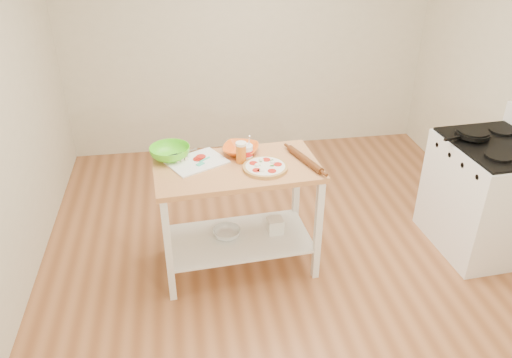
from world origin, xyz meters
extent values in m
cube|color=#A1633B|center=(0.00, 0.00, -0.01)|extent=(4.00, 4.50, 0.02)
cube|color=beige|center=(0.00, 2.26, 1.35)|extent=(4.00, 0.02, 2.70)
cube|color=tan|center=(-0.41, 0.05, 0.88)|extent=(1.23, 0.73, 0.04)
cube|color=white|center=(-0.41, 0.05, 0.25)|extent=(1.15, 0.66, 0.02)
cube|color=white|center=(-0.94, -0.26, 0.43)|extent=(0.05, 0.05, 0.86)
cube|color=white|center=(-0.98, 0.30, 0.43)|extent=(0.05, 0.05, 0.86)
cube|color=white|center=(0.16, -0.19, 0.43)|extent=(0.05, 0.05, 0.86)
cube|color=white|center=(0.12, 0.37, 0.43)|extent=(0.05, 0.05, 0.86)
cube|color=white|center=(1.63, 0.02, 0.46)|extent=(0.76, 0.88, 0.92)
cube|color=black|center=(1.63, 0.02, 0.93)|extent=(0.72, 0.83, 0.02)
cylinder|color=black|center=(1.48, 0.16, 0.98)|extent=(0.26, 0.26, 0.03)
cube|color=black|center=(1.28, 0.10, 0.98)|extent=(0.16, 0.07, 0.02)
cylinder|color=tan|center=(-0.21, -0.03, 0.91)|extent=(0.32, 0.32, 0.02)
cylinder|color=tan|center=(-0.21, -0.03, 0.92)|extent=(0.32, 0.32, 0.01)
cylinder|color=white|center=(-0.21, -0.03, 0.92)|extent=(0.28, 0.28, 0.01)
cylinder|color=red|center=(-0.12, -0.02, 0.93)|extent=(0.06, 0.06, 0.01)
cylinder|color=red|center=(-0.19, 0.06, 0.93)|extent=(0.06, 0.06, 0.01)
cylinder|color=red|center=(-0.29, 0.02, 0.93)|extent=(0.06, 0.06, 0.01)
cylinder|color=red|center=(-0.28, -0.08, 0.93)|extent=(0.06, 0.06, 0.01)
cylinder|color=red|center=(-0.18, -0.11, 0.93)|extent=(0.06, 0.06, 0.01)
sphere|color=white|center=(-0.15, 0.01, 0.93)|extent=(0.04, 0.04, 0.04)
sphere|color=white|center=(-0.23, 0.06, 0.93)|extent=(0.04, 0.04, 0.04)
sphere|color=white|center=(-0.27, -0.02, 0.93)|extent=(0.04, 0.04, 0.04)
sphere|color=white|center=(-0.25, -0.10, 0.93)|extent=(0.04, 0.04, 0.04)
plane|color=#235D10|center=(-0.17, -0.04, 0.93)|extent=(0.03, 0.03, 0.00)
plane|color=#235D10|center=(-0.15, 0.04, 0.93)|extent=(0.04, 0.04, 0.00)
plane|color=#235D10|center=(-0.24, 0.04, 0.93)|extent=(0.03, 0.03, 0.00)
plane|color=#235D10|center=(-0.26, -0.02, 0.93)|extent=(0.03, 0.03, 0.00)
plane|color=#235D10|center=(-0.27, -0.09, 0.93)|extent=(0.04, 0.04, 0.00)
cube|color=white|center=(-0.69, 0.15, 0.91)|extent=(0.49, 0.45, 0.01)
cube|color=#F4EACC|center=(-0.83, 0.16, 0.92)|extent=(0.03, 0.03, 0.02)
cube|color=#F4EACC|center=(-0.80, 0.17, 0.92)|extent=(0.03, 0.03, 0.02)
cube|color=#F4EACC|center=(-0.77, 0.19, 0.92)|extent=(0.03, 0.03, 0.02)
cube|color=#F4EACC|center=(-0.85, 0.19, 0.92)|extent=(0.03, 0.03, 0.02)
cube|color=#F4EACC|center=(-0.81, 0.21, 0.92)|extent=(0.03, 0.03, 0.02)
cube|color=#F4EACC|center=(-0.78, 0.22, 0.92)|extent=(0.03, 0.03, 0.02)
cylinder|color=red|center=(-0.68, 0.18, 0.92)|extent=(0.07, 0.07, 0.01)
cylinder|color=red|center=(-0.67, 0.19, 0.92)|extent=(0.07, 0.07, 0.01)
cylinder|color=red|center=(-0.66, 0.19, 0.93)|extent=(0.07, 0.07, 0.01)
cube|color=#38CDA4|center=(-0.67, 0.10, 0.92)|extent=(0.07, 0.07, 0.01)
cylinder|color=#38CDA4|center=(-0.63, 0.16, 0.92)|extent=(0.08, 0.07, 0.01)
cube|color=silver|center=(-0.76, 0.31, 0.91)|extent=(0.17, 0.10, 0.00)
cube|color=black|center=(-0.87, 0.25, 0.92)|extent=(0.10, 0.06, 0.01)
imported|color=orange|center=(-0.35, 0.25, 0.93)|extent=(0.34, 0.34, 0.07)
imported|color=#59DD20|center=(-0.88, 0.25, 0.95)|extent=(0.32, 0.32, 0.09)
cylinder|color=orange|center=(-0.37, 0.11, 0.97)|extent=(0.08, 0.08, 0.14)
cylinder|color=white|center=(-0.37, 0.11, 1.05)|extent=(0.08, 0.08, 0.02)
cylinder|color=white|center=(-0.32, 0.15, 0.96)|extent=(0.09, 0.09, 0.11)
cylinder|color=red|center=(-0.32, 0.15, 0.96)|extent=(0.09, 0.09, 0.04)
cylinder|color=silver|center=(-0.30, 0.15, 1.04)|extent=(0.01, 0.06, 0.12)
cylinder|color=#5E3015|center=(0.09, 0.03, 0.92)|extent=(0.18, 0.41, 0.05)
imported|color=silver|center=(-0.49, 0.08, 0.29)|extent=(0.26, 0.26, 0.07)
cube|color=white|center=(-0.11, 0.09, 0.32)|extent=(0.13, 0.13, 0.12)
camera|label=1|loc=(-0.77, -3.11, 2.60)|focal=35.00mm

